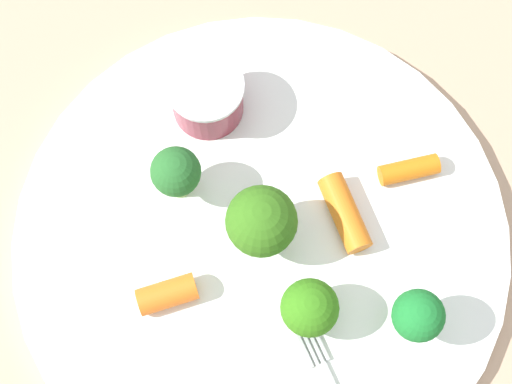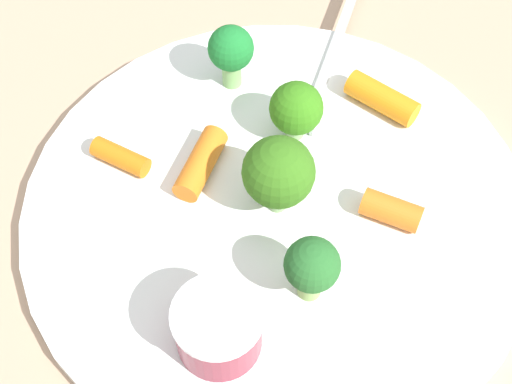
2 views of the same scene
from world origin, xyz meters
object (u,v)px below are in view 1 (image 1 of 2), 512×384
Objects in this scene: broccoli_floret_1 at (310,308)px; carrot_stick_1 at (345,213)px; carrot_stick_3 at (409,170)px; carrot_stick_0 at (167,294)px; broccoli_floret_3 at (418,315)px; sauce_cup at (207,97)px; plate at (261,239)px; broccoli_floret_0 at (264,228)px; broccoli_floret_2 at (174,176)px.

broccoli_floret_1 is 0.07m from carrot_stick_1.
carrot_stick_0 is at bearing -30.18° from carrot_stick_3.
broccoli_floret_3 reaches higher than carrot_stick_1.
carrot_stick_1 is at bearing -169.58° from broccoli_floret_1.
carrot_stick_1 is at bearing -119.14° from broccoli_floret_3.
sauce_cup is at bearing -123.71° from broccoli_floret_1.
broccoli_floret_1 reaches higher than carrot_stick_3.
plate is at bearing -34.13° from carrot_stick_3.
broccoli_floret_3 is at bearing 72.95° from sauce_cup.
plate is 6.51× the size of broccoli_floret_3.
carrot_stick_0 is at bearing -33.09° from carrot_stick_1.
plate is 5.57× the size of broccoli_floret_0.
broccoli_floret_2 is 0.16m from broccoli_floret_3.
carrot_stick_1 is 0.05m from carrot_stick_3.
broccoli_floret_2 reaches higher than carrot_stick_3.
sauce_cup reaches higher than plate.
carrot_stick_0 is (0.03, -0.08, -0.02)m from broccoli_floret_1.
carrot_stick_1 is (-0.04, 0.10, -0.02)m from broccoli_floret_2.
broccoli_floret_0 is (0.06, 0.08, 0.02)m from sauce_cup.
carrot_stick_1 is at bearing 146.91° from carrot_stick_0.
carrot_stick_1 is 1.30× the size of carrot_stick_3.
sauce_cup is 0.10m from broccoli_floret_0.
broccoli_floret_3 is (-0.00, 0.16, 0.00)m from broccoli_floret_2.
carrot_stick_3 reaches higher than plate.
broccoli_floret_1 is 0.89× the size of broccoli_floret_3.
broccoli_floret_2 is (-0.02, -0.11, 0.00)m from broccoli_floret_1.
carrot_stick_3 is (-0.11, 0.01, -0.02)m from broccoli_floret_1.
sauce_cup reaches higher than carrot_stick_0.
carrot_stick_3 is at bearing 156.67° from carrot_stick_1.
carrot_stick_1 is at bearing 80.97° from sauce_cup.
carrot_stick_0 is at bearing -27.48° from broccoli_floret_0.
sauce_cup reaches higher than carrot_stick_1.
broccoli_floret_0 is at bearing 53.29° from sauce_cup.
sauce_cup is at bearing -77.75° from carrot_stick_3.
broccoli_floret_0 is 1.48× the size of carrot_stick_3.
plate is 0.06m from broccoli_floret_1.
plate is 7.30× the size of broccoli_floret_1.
broccoli_floret_3 reaches higher than carrot_stick_3.
broccoli_floret_1 reaches higher than sauce_cup.
carrot_stick_1 is (-0.04, -0.07, -0.02)m from broccoli_floret_3.
broccoli_floret_1 is 1.20× the size of carrot_stick_0.
carrot_stick_0 is 0.17m from carrot_stick_3.
broccoli_floret_3 is (-0.00, 0.10, -0.00)m from broccoli_floret_0.
sauce_cup is (-0.06, -0.07, 0.02)m from plate.
carrot_stick_0 is (0.12, 0.05, -0.01)m from sauce_cup.
broccoli_floret_1 is (0.02, 0.05, -0.01)m from broccoli_floret_0.
broccoli_floret_1 is 0.11m from broccoli_floret_2.
broccoli_floret_2 reaches higher than carrot_stick_1.
plate is at bearing 92.28° from broccoli_floret_2.
plate is 0.07m from carrot_stick_0.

